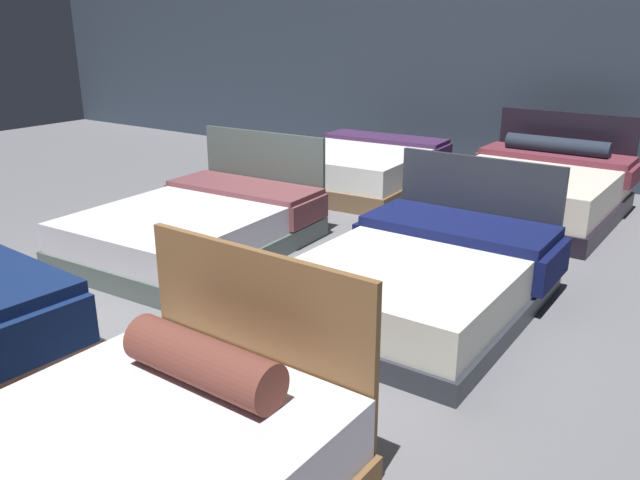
{
  "coord_description": "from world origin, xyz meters",
  "views": [
    {
      "loc": [
        2.98,
        -3.54,
        2.03
      ],
      "look_at": [
        0.28,
        0.35,
        0.39
      ],
      "focal_mm": 36.0,
      "sensor_mm": 36.0,
      "label": 1
    }
  ],
  "objects": [
    {
      "name": "bed_3",
      "position": [
        1.14,
        0.46,
        0.24
      ],
      "size": [
        1.57,
        2.06,
        0.97
      ],
      "rotation": [
        0.0,
        0.0,
        -0.0
      ],
      "color": "#2C3039",
      "rests_on": "ground_plane"
    },
    {
      "name": "ground_plane",
      "position": [
        0.0,
        0.0,
        -0.01
      ],
      "size": [
        18.0,
        18.0,
        0.02
      ],
      "primitive_type": "cube",
      "color": "slate"
    },
    {
      "name": "bed_5",
      "position": [
        1.09,
        3.25,
        0.29
      ],
      "size": [
        1.72,
        2.06,
        1.02
      ],
      "rotation": [
        0.0,
        0.0,
        -0.01
      ],
      "color": "black",
      "rests_on": "ground_plane"
    },
    {
      "name": "bed_4",
      "position": [
        -1.07,
        3.18,
        0.26
      ],
      "size": [
        1.77,
        2.07,
        0.56
      ],
      "rotation": [
        0.0,
        0.0,
        0.06
      ],
      "color": "brown",
      "rests_on": "ground_plane"
    },
    {
      "name": "bed_2",
      "position": [
        -1.12,
        0.42,
        0.23
      ],
      "size": [
        1.67,
        2.24,
        0.96
      ],
      "rotation": [
        0.0,
        0.0,
        0.05
      ],
      "color": "#4C5A55",
      "rests_on": "ground_plane"
    },
    {
      "name": "showroom_back_wall",
      "position": [
        0.0,
        4.92,
        1.75
      ],
      "size": [
        18.0,
        0.06,
        3.5
      ],
      "primitive_type": "cube",
      "color": "#333D4C",
      "rests_on": "ground_plane"
    }
  ]
}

